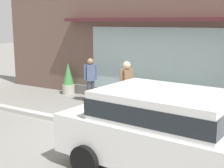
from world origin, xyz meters
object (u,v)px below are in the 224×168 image
object	(u,v)px
potted_plant_window_center	(150,97)
pedestrian_passerby	(90,77)
parked_car_white	(171,130)
potted_plant_trailing_edge	(208,103)
potted_plant_doorstep	(68,79)
pedestrian_with_handbag	(126,86)
potted_plant_window_right	(178,102)
fire_hydrant	(105,101)
potted_plant_corner_tall	(125,91)

from	to	relation	value
potted_plant_window_center	pedestrian_passerby	bearing A→B (deg)	-173.58
parked_car_white	potted_plant_trailing_edge	bearing A→B (deg)	99.83
potted_plant_doorstep	potted_plant_trailing_edge	bearing A→B (deg)	-3.04
pedestrian_with_handbag	potted_plant_trailing_edge	world-z (taller)	pedestrian_with_handbag
potted_plant_doorstep	potted_plant_window_right	xyz separation A→B (m)	(4.60, -0.28, -0.23)
fire_hydrant	pedestrian_with_handbag	xyz separation A→B (m)	(0.75, -0.04, 0.55)
pedestrian_with_handbag	pedestrian_passerby	world-z (taller)	pedestrian_with_handbag
pedestrian_with_handbag	potted_plant_corner_tall	bearing A→B (deg)	-130.19
pedestrian_with_handbag	pedestrian_passerby	size ratio (longest dim) A/B	1.09
potted_plant_trailing_edge	fire_hydrant	bearing A→B (deg)	-153.62
pedestrian_passerby	potted_plant_corner_tall	distance (m)	1.31
potted_plant_corner_tall	potted_plant_window_center	bearing A→B (deg)	-12.89
pedestrian_passerby	potted_plant_doorstep	size ratio (longest dim) A/B	1.26
fire_hydrant	potted_plant_window_center	world-z (taller)	fire_hydrant
fire_hydrant	parked_car_white	xyz separation A→B (m)	(3.16, -2.66, 0.45)
fire_hydrant	potted_plant_window_right	world-z (taller)	fire_hydrant
potted_plant_doorstep	potted_plant_window_right	bearing A→B (deg)	-3.44
potted_plant_corner_tall	potted_plant_window_right	distance (m)	2.01
potted_plant_trailing_edge	potted_plant_doorstep	bearing A→B (deg)	176.96
parked_car_white	potted_plant_window_right	world-z (taller)	parked_car_white
potted_plant_window_center	potted_plant_corner_tall	distance (m)	1.11
potted_plant_trailing_edge	potted_plant_doorstep	distance (m)	5.55
potted_plant_corner_tall	potted_plant_trailing_edge	world-z (taller)	potted_plant_corner_tall
pedestrian_passerby	parked_car_white	size ratio (longest dim) A/B	0.35
fire_hydrant	potted_plant_doorstep	world-z (taller)	potted_plant_doorstep
potted_plant_trailing_edge	potted_plant_window_right	distance (m)	0.94
pedestrian_with_handbag	fire_hydrant	bearing A→B (deg)	-73.51
potted_plant_doorstep	potted_plant_window_right	size ratio (longest dim) A/B	1.90
pedestrian_passerby	potted_plant_doorstep	distance (m)	1.63
pedestrian_with_handbag	pedestrian_passerby	distance (m)	2.34
potted_plant_corner_tall	potted_plant_doorstep	world-z (taller)	potted_plant_doorstep
pedestrian_passerby	potted_plant_window_right	size ratio (longest dim) A/B	2.38
potted_plant_window_right	potted_plant_corner_tall	bearing A→B (deg)	174.51
potted_plant_window_center	fire_hydrant	bearing A→B (deg)	-124.09
fire_hydrant	parked_car_white	bearing A→B (deg)	-40.02
pedestrian_with_handbag	parked_car_white	xyz separation A→B (m)	(2.41, -2.62, -0.10)
potted_plant_trailing_edge	potted_plant_doorstep	xyz separation A→B (m)	(-5.54, 0.29, 0.15)
pedestrian_with_handbag	potted_plant_window_center	bearing A→B (deg)	-166.39
fire_hydrant	potted_plant_doorstep	bearing A→B (deg)	149.30
potted_plant_corner_tall	potted_plant_doorstep	bearing A→B (deg)	178.13
pedestrian_with_handbag	potted_plant_doorstep	distance (m)	3.95
fire_hydrant	potted_plant_corner_tall	xyz separation A→B (m)	(-0.19, 1.57, -0.00)
potted_plant_doorstep	potted_plant_window_center	bearing A→B (deg)	-5.15
pedestrian_passerby	potted_plant_corner_tall	xyz separation A→B (m)	(1.12, 0.50, -0.46)
potted_plant_trailing_edge	potted_plant_corner_tall	bearing A→B (deg)	175.92
pedestrian_with_handbag	pedestrian_passerby	bearing A→B (deg)	-98.96
pedestrian_with_handbag	potted_plant_window_right	distance (m)	1.88
potted_plant_window_center	potted_plant_window_right	xyz separation A→B (m)	(0.92, 0.06, -0.04)
pedestrian_passerby	parked_car_white	bearing A→B (deg)	88.48
potted_plant_trailing_edge	pedestrian_passerby	bearing A→B (deg)	-175.96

